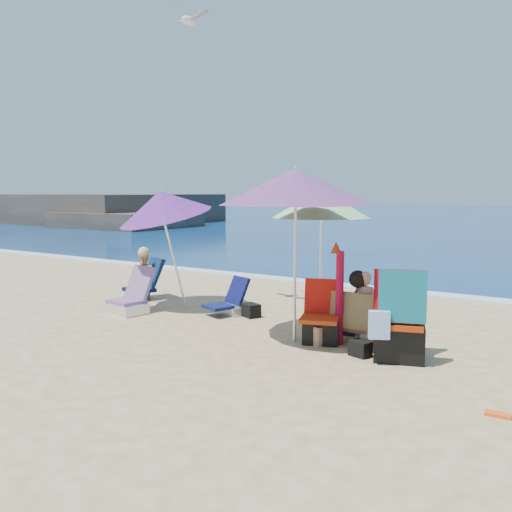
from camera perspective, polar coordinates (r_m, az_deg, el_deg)
The scene contains 19 objects.
ground at distance 7.66m, azimuth -2.27°, elevation -9.08°, with size 120.00×120.00×0.00m.
foam at distance 12.07m, azimuth 12.00°, elevation -3.29°, with size 120.00×0.50×0.04m.
headland at distance 40.76m, azimuth -17.52°, elevation 4.25°, with size 20.50×11.50×2.60m.
umbrella_turquoise at distance 7.62m, azimuth 4.06°, elevation 7.15°, with size 2.79×2.79×2.44m.
umbrella_striped at distance 9.12m, azimuth 6.72°, elevation 5.41°, with size 1.79×1.79×2.16m.
umbrella_blue at distance 9.89m, azimuth -9.63°, elevation 5.30°, with size 2.21×2.25×2.27m.
furled_umbrella at distance 7.56m, azimuth 8.57°, elevation -3.32°, with size 0.22×0.20×1.42m.
chair_navy at distance 9.44m, azimuth -2.45°, elevation -5.02°, with size 0.70×0.83×0.63m.
chair_rainbow at distance 9.75m, azimuth -12.85°, elevation -4.55°, with size 0.68×0.78×0.78m.
camp_chair_left at distance 7.71m, azimuth 6.80°, elevation -7.00°, with size 0.67×0.78×0.88m.
camp_chair_right at distance 7.08m, azimuth 14.54°, elevation -7.11°, with size 0.81×0.90×1.15m.
person_center at distance 7.72m, azimuth 10.83°, elevation -5.33°, with size 0.70×0.59×1.01m.
person_left at distance 10.88m, azimuth -11.46°, elevation -2.01°, with size 0.74×0.86×1.01m.
bag_black_a at distance 9.23m, azimuth -0.54°, elevation -5.64°, with size 0.37×0.32×0.22m.
bag_tan at distance 7.67m, azimuth 6.23°, elevation -8.07°, with size 0.36×0.30×0.26m.
bag_navy_b at distance 8.28m, azimuth 9.15°, elevation -6.95°, with size 0.41×0.34×0.28m.
bag_black_b at distance 7.20m, azimuth 10.73°, elevation -9.40°, with size 0.30×0.25×0.20m.
orange_item at distance 5.79m, azimuth 23.77°, elevation -14.79°, with size 0.24×0.11×0.03m.
seagull at distance 10.43m, azimuth -6.91°, elevation 23.01°, with size 0.89×0.41×0.15m.
Camera 1 is at (4.30, -5.99, 2.08)m, focal length 38.67 mm.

